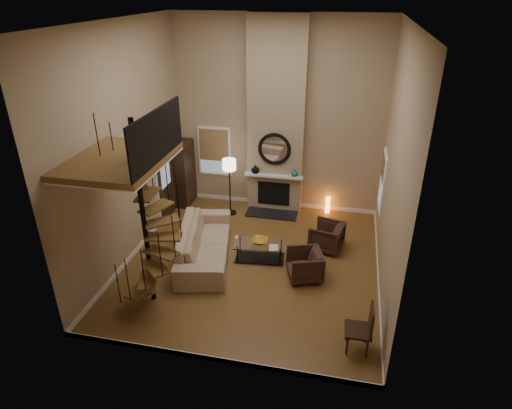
% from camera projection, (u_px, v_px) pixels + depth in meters
% --- Properties ---
extents(ground, '(6.00, 6.50, 0.01)m').
position_uv_depth(ground, '(253.00, 263.00, 10.83)').
color(ground, olive).
rests_on(ground, ground).
extents(back_wall, '(6.00, 0.02, 5.50)m').
position_uv_depth(back_wall, '(277.00, 117.00, 12.43)').
color(back_wall, tan).
rests_on(back_wall, ground).
extents(front_wall, '(6.00, 0.02, 5.50)m').
position_uv_depth(front_wall, '(205.00, 231.00, 6.76)').
color(front_wall, tan).
rests_on(front_wall, ground).
extents(left_wall, '(0.02, 6.50, 5.50)m').
position_uv_depth(left_wall, '(125.00, 148.00, 10.16)').
color(left_wall, tan).
rests_on(left_wall, ground).
extents(right_wall, '(0.02, 6.50, 5.50)m').
position_uv_depth(right_wall, '(395.00, 168.00, 9.02)').
color(right_wall, tan).
rests_on(right_wall, ground).
extents(ceiling, '(6.00, 6.50, 0.01)m').
position_uv_depth(ceiling, '(252.00, 21.00, 8.35)').
color(ceiling, silver).
rests_on(ceiling, back_wall).
extents(baseboard_back, '(6.00, 0.02, 0.12)m').
position_uv_depth(baseboard_back, '(275.00, 203.00, 13.63)').
color(baseboard_back, white).
rests_on(baseboard_back, ground).
extents(baseboard_front, '(6.00, 0.02, 0.12)m').
position_uv_depth(baseboard_front, '(213.00, 359.00, 7.98)').
color(baseboard_front, white).
rests_on(baseboard_front, ground).
extents(baseboard_left, '(0.02, 6.50, 0.12)m').
position_uv_depth(baseboard_left, '(140.00, 246.00, 11.37)').
color(baseboard_left, white).
rests_on(baseboard_left, ground).
extents(baseboard_right, '(0.02, 6.50, 0.12)m').
position_uv_depth(baseboard_right, '(378.00, 276.00, 10.24)').
color(baseboard_right, white).
rests_on(baseboard_right, ground).
extents(chimney_breast, '(1.60, 0.38, 5.50)m').
position_uv_depth(chimney_breast, '(276.00, 119.00, 12.26)').
color(chimney_breast, tan).
rests_on(chimney_breast, ground).
extents(hearth, '(1.50, 0.60, 0.04)m').
position_uv_depth(hearth, '(272.00, 214.00, 13.06)').
color(hearth, black).
rests_on(hearth, ground).
extents(firebox, '(0.95, 0.02, 0.72)m').
position_uv_depth(firebox, '(274.00, 194.00, 13.08)').
color(firebox, black).
rests_on(firebox, chimney_breast).
extents(mantel, '(1.70, 0.18, 0.06)m').
position_uv_depth(mantel, '(273.00, 176.00, 12.74)').
color(mantel, white).
rests_on(mantel, chimney_breast).
extents(mirror_frame, '(0.94, 0.10, 0.94)m').
position_uv_depth(mirror_frame, '(274.00, 149.00, 12.43)').
color(mirror_frame, black).
rests_on(mirror_frame, chimney_breast).
extents(mirror_disc, '(0.80, 0.01, 0.80)m').
position_uv_depth(mirror_disc, '(274.00, 149.00, 12.44)').
color(mirror_disc, white).
rests_on(mirror_disc, chimney_breast).
extents(vase_left, '(0.24, 0.24, 0.25)m').
position_uv_depth(vase_left, '(255.00, 169.00, 12.81)').
color(vase_left, black).
rests_on(vase_left, mantel).
extents(vase_right, '(0.20, 0.20, 0.21)m').
position_uv_depth(vase_right, '(294.00, 173.00, 12.60)').
color(vase_right, '#1A5E5E').
rests_on(vase_right, mantel).
extents(window_back, '(1.02, 0.06, 1.52)m').
position_uv_depth(window_back, '(214.00, 151.00, 13.27)').
color(window_back, white).
rests_on(window_back, back_wall).
extents(window_right, '(0.06, 1.02, 1.52)m').
position_uv_depth(window_right, '(383.00, 180.00, 11.28)').
color(window_right, white).
rests_on(window_right, right_wall).
extents(entry_door, '(0.10, 1.05, 2.16)m').
position_uv_depth(entry_door, '(165.00, 184.00, 12.49)').
color(entry_door, white).
rests_on(entry_door, ground).
extents(loft, '(1.70, 2.20, 1.09)m').
position_uv_depth(loft, '(124.00, 158.00, 8.19)').
color(loft, brown).
rests_on(loft, left_wall).
extents(spiral_stair, '(1.47, 1.47, 4.06)m').
position_uv_depth(spiral_stair, '(146.00, 227.00, 8.80)').
color(spiral_stair, black).
rests_on(spiral_stair, ground).
extents(hutch, '(0.43, 0.91, 2.03)m').
position_uv_depth(hutch, '(184.00, 174.00, 13.36)').
color(hutch, black).
rests_on(hutch, ground).
extents(sofa, '(1.78, 3.15, 0.87)m').
position_uv_depth(sofa, '(204.00, 242.00, 10.92)').
color(sofa, tan).
rests_on(sofa, ground).
extents(armchair_near, '(0.95, 0.93, 0.72)m').
position_uv_depth(armchair_near, '(329.00, 237.00, 11.23)').
color(armchair_near, '#3E251C').
rests_on(armchair_near, ground).
extents(armchair_far, '(0.97, 0.95, 0.70)m').
position_uv_depth(armchair_far, '(308.00, 265.00, 10.13)').
color(armchair_far, '#3E251C').
rests_on(armchair_far, ground).
extents(coffee_table, '(1.35, 0.76, 0.47)m').
position_uv_depth(coffee_table, '(260.00, 249.00, 10.84)').
color(coffee_table, silver).
rests_on(coffee_table, ground).
extents(bowl, '(0.40, 0.40, 0.10)m').
position_uv_depth(bowl, '(260.00, 241.00, 10.79)').
color(bowl, gold).
rests_on(bowl, coffee_table).
extents(book, '(0.26, 0.32, 0.03)m').
position_uv_depth(book, '(273.00, 248.00, 10.56)').
color(book, gray).
rests_on(book, coffee_table).
extents(floor_lamp, '(0.39, 0.39, 1.70)m').
position_uv_depth(floor_lamp, '(229.00, 169.00, 12.51)').
color(floor_lamp, black).
rests_on(floor_lamp, ground).
extents(accent_lamp, '(0.14, 0.14, 0.50)m').
position_uv_depth(accent_lamp, '(328.00, 205.00, 13.07)').
color(accent_lamp, orange).
rests_on(accent_lamp, ground).
extents(side_chair, '(0.50, 0.50, 1.01)m').
position_uv_depth(side_chair, '(364.00, 327.00, 8.04)').
color(side_chair, black).
rests_on(side_chair, ground).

